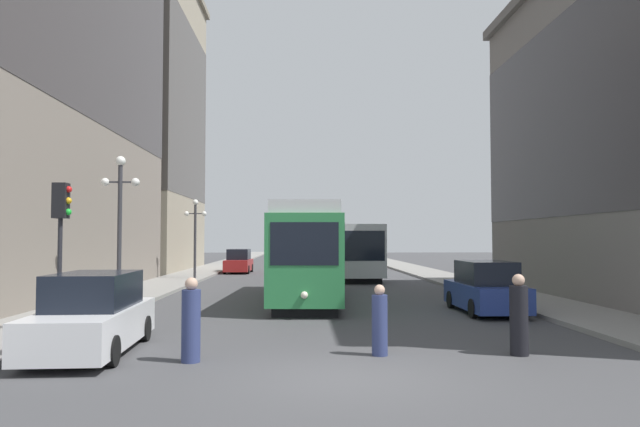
# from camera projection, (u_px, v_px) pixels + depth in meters

# --- Properties ---
(ground_plane) EXTENTS (200.00, 200.00, 0.00)m
(ground_plane) POSITION_uv_depth(u_px,v_px,m) (347.00, 378.00, 10.92)
(ground_plane) COLOR #424244
(sidewalk_left) EXTENTS (3.14, 120.00, 0.15)m
(sidewalk_left) POSITION_uv_depth(u_px,v_px,m) (213.00, 268.00, 50.59)
(sidewalk_left) COLOR gray
(sidewalk_left) RESTS_ON ground
(sidewalk_right) EXTENTS (3.14, 120.00, 0.15)m
(sidewalk_right) POSITION_uv_depth(u_px,v_px,m) (408.00, 268.00, 51.13)
(sidewalk_right) COLOR gray
(sidewalk_right) RESTS_ON ground
(streetcar) EXTENTS (3.14, 12.54, 3.89)m
(streetcar) POSITION_uv_depth(u_px,v_px,m) (310.00, 251.00, 24.96)
(streetcar) COLOR black
(streetcar) RESTS_ON ground
(transit_bus) EXTENTS (2.94, 12.43, 3.45)m
(transit_bus) POSITION_uv_depth(u_px,v_px,m) (352.00, 249.00, 39.23)
(transit_bus) COLOR black
(transit_bus) RESTS_ON ground
(parked_car_left_near) EXTENTS (1.95, 4.31, 1.82)m
(parked_car_left_near) POSITION_uv_depth(u_px,v_px,m) (239.00, 262.00, 44.54)
(parked_car_left_near) COLOR black
(parked_car_left_near) RESTS_ON ground
(parked_car_left_mid) EXTENTS (2.05, 4.94, 1.82)m
(parked_car_left_mid) POSITION_uv_depth(u_px,v_px,m) (93.00, 316.00, 13.38)
(parked_car_left_mid) COLOR black
(parked_car_left_mid) RESTS_ON ground
(parked_car_right_far) EXTENTS (1.91, 4.55, 1.82)m
(parked_car_right_far) POSITION_uv_depth(u_px,v_px,m) (485.00, 289.00, 20.56)
(parked_car_right_far) COLOR black
(parked_car_right_far) RESTS_ON ground
(pedestrian_crossing_near) EXTENTS (0.40, 0.40, 1.78)m
(pedestrian_crossing_near) POSITION_uv_depth(u_px,v_px,m) (191.00, 323.00, 12.36)
(pedestrian_crossing_near) COLOR navy
(pedestrian_crossing_near) RESTS_ON ground
(pedestrian_crossing_far) EXTENTS (0.35, 0.35, 1.58)m
(pedestrian_crossing_far) POSITION_uv_depth(u_px,v_px,m) (380.00, 322.00, 13.06)
(pedestrian_crossing_far) COLOR navy
(pedestrian_crossing_far) RESTS_ON ground
(pedestrian_on_sidewalk) EXTENTS (0.41, 0.41, 1.81)m
(pedestrian_on_sidewalk) POSITION_uv_depth(u_px,v_px,m) (519.00, 317.00, 13.09)
(pedestrian_on_sidewalk) COLOR black
(pedestrian_on_sidewalk) RESTS_ON ground
(traffic_light_near_left) EXTENTS (0.47, 0.36, 3.95)m
(traffic_light_near_left) POSITION_uv_depth(u_px,v_px,m) (61.00, 217.00, 15.67)
(traffic_light_near_left) COLOR #232328
(traffic_light_near_left) RESTS_ON sidewalk_left
(lamp_post_left_near) EXTENTS (1.41, 0.36, 5.50)m
(lamp_post_left_near) POSITION_uv_depth(u_px,v_px,m) (120.00, 207.00, 21.44)
(lamp_post_left_near) COLOR #333338
(lamp_post_left_near) RESTS_ON sidewalk_left
(lamp_post_left_far) EXTENTS (1.41, 0.36, 4.93)m
(lamp_post_left_far) POSITION_uv_depth(u_px,v_px,m) (195.00, 226.00, 36.69)
(lamp_post_left_far) COLOR #333338
(lamp_post_left_far) RESTS_ON sidewalk_left
(building_left_corner) EXTENTS (14.92, 16.14, 24.33)m
(building_left_corner) POSITION_uv_depth(u_px,v_px,m) (102.00, 118.00, 47.94)
(building_left_corner) COLOR gray
(building_left_corner) RESTS_ON ground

